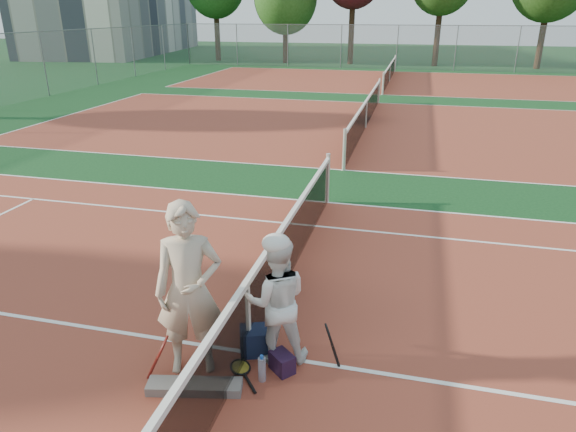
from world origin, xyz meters
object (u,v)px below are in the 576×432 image
Objects in this scene: racket_black_held at (329,347)px; sports_bag_purple at (282,362)px; racket_spare at (240,367)px; net_main at (248,317)px; player_a at (189,290)px; racket_red at (164,359)px; sports_bag_navy at (258,341)px; water_bottle at (262,369)px; player_b at (277,301)px.

sports_bag_purple is at bearing -1.53° from racket_black_held.
racket_spare is (-0.99, -0.28, -0.27)m from racket_black_held.
player_a reaches higher than net_main.
racket_black_held is (1.53, 0.36, -0.74)m from player_a.
player_a reaches higher than sports_bag_purple.
racket_black_held is (1.76, 0.64, 0.02)m from racket_red.
net_main is at bearing -24.19° from racket_black_held.
player_a is at bearing -143.72° from net_main.
sports_bag_navy is at bearing -55.72° from racket_spare.
sports_bag_navy reaches higher than racket_spare.
sports_bag_navy is (-0.89, 0.08, -0.12)m from racket_black_held.
sports_bag_purple is at bearing 50.46° from water_bottle.
player_b is at bearing 83.42° from water_bottle.
player_b reaches higher than racket_spare.
sports_bag_navy is at bearing 22.87° from net_main.
racket_spare is (0.77, 0.36, -0.25)m from racket_red.
water_bottle reaches higher than sports_bag_purple.
player_b is 2.59× the size of racket_spare.
racket_spare is at bearing -6.05° from racket_black_held.
sports_bag_purple is at bearing -25.72° from net_main.
player_b is 0.78m from water_bottle.
racket_red is (-1.13, -0.70, -0.50)m from player_b.
racket_red is at bearing 14.52° from player_b.
racket_black_held is at bearing 157.91° from player_b.
player_a is 3.43× the size of racket_spare.
player_a is 1.01m from player_b.
sports_bag_navy is (0.11, 0.36, 0.14)m from racket_spare.
net_main is 5.34× the size of player_a.
player_a is 1.22m from water_bottle.
racket_black_held reaches higher than water_bottle.
net_main is 0.66m from sports_bag_purple.
water_bottle is (-0.18, -0.22, 0.03)m from sports_bag_purple.
water_bottle is (0.30, -0.12, 0.13)m from racket_spare.
racket_red is at bearing -138.85° from net_main.
player_a is at bearing 176.88° from water_bottle.
racket_black_held is 2.02× the size of sports_bag_purple.
net_main is 0.36m from sports_bag_navy.
net_main reaches higher than racket_spare.
net_main is 36.60× the size of water_bottle.
water_bottle is (0.30, -0.44, -0.36)m from net_main.
player_b reaches higher than water_bottle.
racket_black_held is 0.57m from sports_bag_purple.
racket_red is at bearing -140.53° from sports_bag_navy.
sports_bag_purple is at bearing -35.63° from sports_bag_navy.
racket_black_held is at bearing -5.30° from sports_bag_navy.
sports_bag_purple is (0.47, -0.23, -0.39)m from net_main.
racket_spare is 0.40m from sports_bag_navy.
racket_red is at bearing -151.26° from player_a.
sports_bag_purple is (-0.51, -0.19, -0.17)m from racket_black_held.
player_a is 3.53× the size of racket_black_held.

